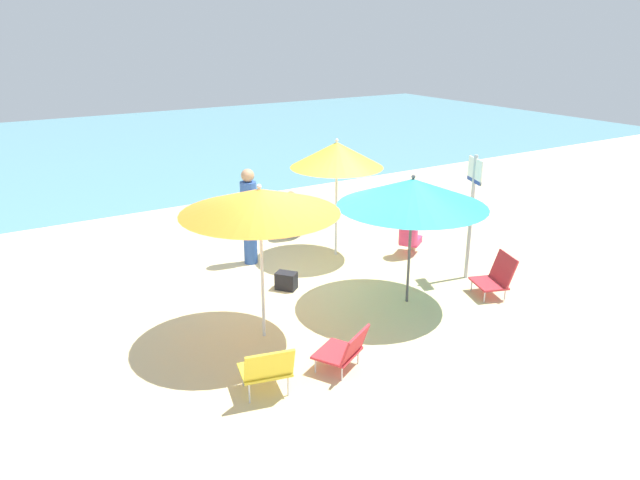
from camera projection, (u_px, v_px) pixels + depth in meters
ground_plane at (305, 302)px, 8.83m from camera, size 40.00×40.00×0.00m
sea_water at (94, 149)px, 19.85m from camera, size 40.00×16.00×0.01m
umbrella_yellow at (337, 155)px, 10.06m from camera, size 1.59×1.59×2.08m
umbrella_orange at (260, 201)px, 7.25m from camera, size 1.98×1.98×2.06m
umbrella_teal at (413, 193)px, 8.30m from camera, size 2.13×2.13×1.92m
beach_chair_a at (267, 368)px, 6.47m from camera, size 0.65×0.63×0.64m
beach_chair_b at (345, 349)px, 6.98m from camera, size 0.71×0.71×0.55m
beach_chair_c at (496, 276)px, 8.97m from camera, size 0.66×0.68×0.64m
person_a at (292, 215)px, 11.38m from camera, size 0.53×0.45×0.93m
person_b at (409, 231)px, 10.48m from camera, size 0.56×0.50×0.90m
person_c at (249, 215)px, 10.01m from camera, size 0.27×0.27×1.65m
warning_sign at (472, 200)px, 9.26m from camera, size 0.19×0.43×2.01m
beach_bag at (286, 281)px, 9.23m from camera, size 0.36×0.37×0.27m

